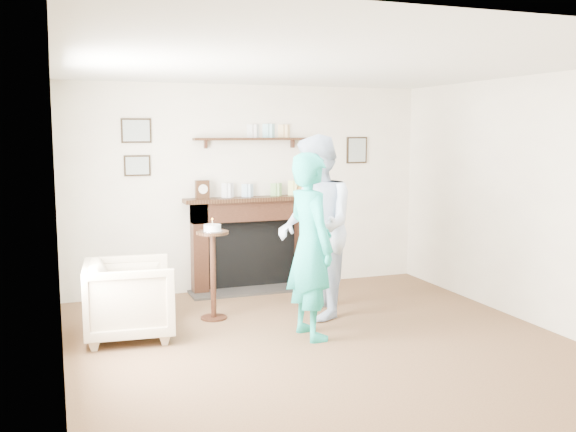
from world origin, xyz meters
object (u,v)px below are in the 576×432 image
Objects in this scene: armchair at (131,337)px; pedestal_table at (213,257)px; man at (315,316)px; woman at (310,336)px.

armchair is 0.77× the size of pedestal_table.
woman is (-0.30, -0.60, 0.00)m from man.
armchair is 0.43× the size of man.
armchair is at bearing -160.08° from pedestal_table.
woman reaches higher than armchair.
man is 1.09× the size of woman.
woman is 1.32m from pedestal_table.
man is at bearing -83.99° from armchair.
man is 1.25m from pedestal_table.
armchair is 0.47× the size of woman.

